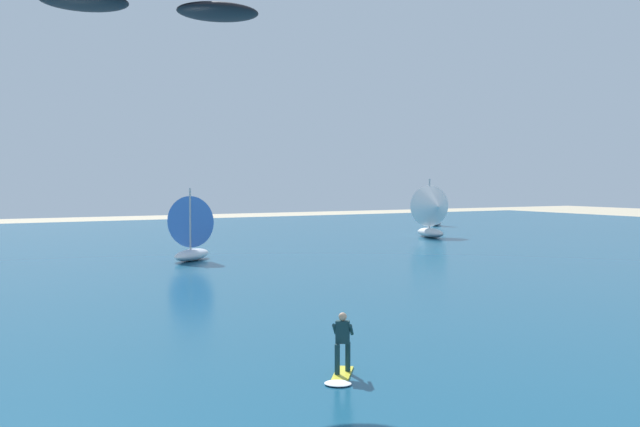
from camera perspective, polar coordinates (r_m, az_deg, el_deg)
ocean at (r=49.24m, az=-17.01°, el=-3.54°), size 160.00×90.00×0.10m
kitesurfer at (r=18.62m, az=1.80°, el=-11.49°), size 1.64×1.89×1.67m
sailboat_leading at (r=82.35m, az=9.62°, el=0.17°), size 3.25×3.11×3.62m
sailboat_far_left at (r=64.17m, az=9.31°, el=0.22°), size 4.19×4.80×5.41m
sailboat_trailing at (r=46.37m, az=-10.20°, el=-1.09°), size 4.19×4.17×4.74m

